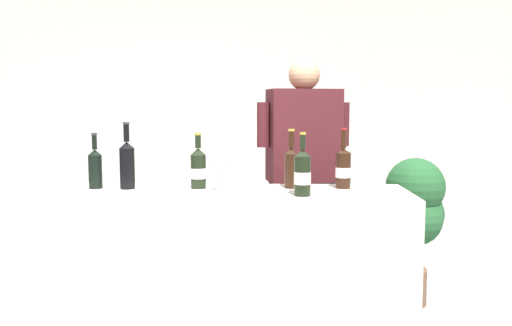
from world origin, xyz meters
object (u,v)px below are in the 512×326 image
object	(u,v)px
wine_bottle_5	(291,166)
wine_bottle_2	(127,163)
person_server	(303,195)
wine_bottle_4	(95,167)
wine_glass	(221,165)
wine_bottle_3	(198,168)
potted_shrub	(412,217)
wine_bottle_0	(343,168)
wine_bottle_1	(302,173)

from	to	relation	value
wine_bottle_5	wine_bottle_2	bearing A→B (deg)	-177.10
wine_bottle_5	person_server	xyz separation A→B (m)	(0.10, 0.55, -0.26)
wine_bottle_4	wine_bottle_5	size ratio (longest dim) A/B	0.94
wine_glass	wine_bottle_2	bearing A→B (deg)	170.70
wine_glass	wine_bottle_3	bearing A→B (deg)	140.23
wine_bottle_3	wine_bottle_4	xyz separation A→B (m)	(-0.56, -0.02, 0.00)
wine_bottle_4	person_server	bearing A→B (deg)	26.88
wine_bottle_3	potted_shrub	world-z (taller)	wine_bottle_3
person_server	potted_shrub	xyz separation A→B (m)	(0.79, 0.28, -0.19)
person_server	potted_shrub	distance (m)	0.86
wine_bottle_0	wine_bottle_2	distance (m)	1.17
wine_bottle_1	wine_bottle_3	bearing A→B (deg)	157.16
person_server	wine_glass	bearing A→B (deg)	-124.75
person_server	wine_bottle_1	bearing A→B (deg)	-93.86
wine_bottle_0	wine_bottle_4	distance (m)	1.35
wine_bottle_0	wine_glass	distance (m)	0.67
wine_bottle_3	potted_shrub	distance (m)	1.69
wine_bottle_0	person_server	bearing A→B (deg)	108.39
wine_bottle_5	potted_shrub	size ratio (longest dim) A/B	0.31
potted_shrub	wine_bottle_2	bearing A→B (deg)	-153.61
wine_bottle_4	wine_glass	size ratio (longest dim) A/B	1.51
wine_bottle_5	potted_shrub	xyz separation A→B (m)	(0.89, 0.84, -0.45)
wine_bottle_0	wine_glass	world-z (taller)	wine_bottle_0
potted_shrub	wine_bottle_5	bearing A→B (deg)	-136.73
wine_bottle_2	wine_bottle_3	distance (m)	0.38
wine_bottle_2	wine_glass	world-z (taller)	wine_bottle_2
wine_bottle_1	wine_bottle_2	size ratio (longest dim) A/B	0.88
wine_bottle_4	wine_glass	xyz separation A→B (m)	(0.69, -0.09, 0.02)
wine_bottle_1	wine_bottle_5	xyz separation A→B (m)	(-0.05, 0.25, 0.01)
wine_bottle_2	person_server	xyz separation A→B (m)	(0.99, 0.60, -0.27)
wine_bottle_4	wine_glass	bearing A→B (deg)	-7.54
wine_bottle_0	wine_bottle_5	size ratio (longest dim) A/B	1.02
wine_bottle_4	person_server	distance (m)	1.33
wine_bottle_0	wine_bottle_1	world-z (taller)	wine_bottle_0
wine_bottle_5	wine_bottle_1	bearing A→B (deg)	-79.46
wine_bottle_0	wine_glass	size ratio (longest dim) A/B	1.64
wine_bottle_2	wine_bottle_3	size ratio (longest dim) A/B	1.20
wine_bottle_2	wine_bottle_4	xyz separation A→B (m)	(-0.18, 0.01, -0.02)
wine_bottle_0	wine_bottle_3	size ratio (longest dim) A/B	1.09
wine_bottle_2	person_server	bearing A→B (deg)	31.18
wine_bottle_0	wine_bottle_3	bearing A→B (deg)	-178.32
wine_bottle_5	wine_glass	distance (m)	0.39
wine_bottle_2	potted_shrub	distance (m)	2.04
wine_bottle_0	wine_bottle_5	distance (m)	0.28
potted_shrub	person_server	bearing A→B (deg)	-160.23
wine_bottle_5	person_server	distance (m)	0.62
wine_bottle_1	wine_bottle_5	size ratio (longest dim) A/B	0.98
wine_bottle_1	wine_bottle_4	xyz separation A→B (m)	(-1.11, 0.21, -0.00)
wine_bottle_4	wine_bottle_5	xyz separation A→B (m)	(1.06, 0.04, 0.01)
wine_bottle_4	wine_bottle_5	distance (m)	1.07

